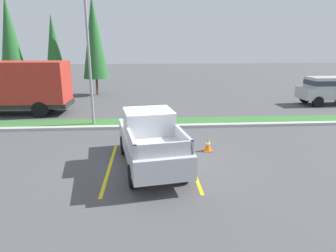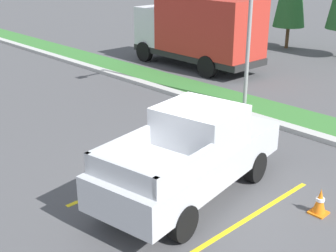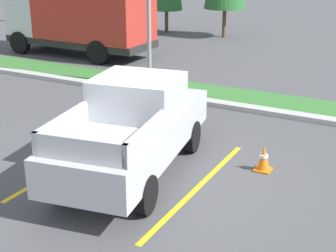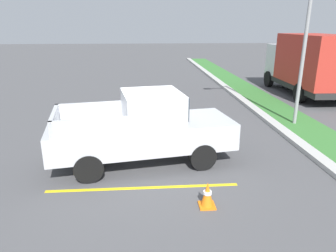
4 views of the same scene
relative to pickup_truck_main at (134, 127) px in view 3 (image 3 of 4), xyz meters
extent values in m
plane|color=#4C4C4F|center=(-0.27, 0.22, -1.04)|extent=(120.00, 120.00, 0.00)
cube|color=yellow|center=(-1.54, -0.05, -1.04)|extent=(0.12, 4.80, 0.01)
cube|color=yellow|center=(1.56, -0.05, -1.04)|extent=(0.12, 4.80, 0.01)
cube|color=#B2B2AD|center=(-0.27, 5.22, -0.97)|extent=(56.00, 0.40, 0.15)
cube|color=#387533|center=(-0.27, 6.32, -1.01)|extent=(56.00, 1.80, 0.06)
cylinder|color=black|center=(-1.08, 1.34, -0.66)|extent=(0.40, 0.80, 0.76)
cylinder|color=black|center=(0.59, 1.62, -0.66)|extent=(0.40, 0.80, 0.76)
cylinder|color=black|center=(-0.58, -1.72, -0.66)|extent=(0.40, 0.80, 0.76)
cylinder|color=black|center=(1.10, -1.44, -0.66)|extent=(0.40, 0.80, 0.76)
cube|color=silver|center=(0.01, -0.05, -0.16)|extent=(2.72, 5.44, 0.76)
cube|color=silver|center=(-0.04, 0.25, 0.64)|extent=(2.00, 1.87, 0.84)
cube|color=#2D3842|center=(-0.17, 1.05, 0.69)|extent=(1.61, 0.32, 0.63)
cube|color=silver|center=(-0.59, -1.62, 0.44)|extent=(0.41, 1.89, 0.44)
cube|color=silver|center=(1.08, -1.34, 0.44)|extent=(0.41, 1.89, 0.44)
cube|color=silver|center=(0.39, -2.37, 0.44)|extent=(1.79, 0.39, 0.44)
cube|color=silver|center=(-0.41, 2.47, -0.40)|extent=(1.81, 0.45, 0.28)
cylinder|color=black|center=(-11.20, 8.17, -0.54)|extent=(1.00, 0.32, 1.00)
cylinder|color=black|center=(-11.16, 10.37, -0.54)|extent=(1.00, 0.32, 1.00)
cylinder|color=black|center=(-6.80, 8.10, -0.54)|extent=(1.00, 0.32, 1.00)
cylinder|color=black|center=(-6.76, 10.30, -0.54)|extent=(1.00, 0.32, 1.00)
cube|color=#262626|center=(-8.58, 9.23, -0.39)|extent=(6.84, 2.41, 0.30)
cube|color=silver|center=(-11.13, 9.27, 0.71)|extent=(1.64, 2.33, 1.90)
cube|color=#2D3842|center=(-11.95, 9.29, 0.96)|extent=(0.09, 2.10, 0.90)
cube|color=#B22D23|center=(-7.78, 9.22, 1.06)|extent=(5.04, 2.48, 2.60)
cylinder|color=brown|center=(-11.51, 16.22, -0.29)|extent=(0.20, 0.20, 1.51)
cylinder|color=brown|center=(-8.06, 16.44, -0.42)|extent=(0.20, 0.20, 1.25)
cylinder|color=brown|center=(-4.58, 16.47, -0.28)|extent=(0.20, 0.20, 1.53)
cube|color=orange|center=(2.49, 1.38, -1.02)|extent=(0.36, 0.36, 0.04)
cone|color=orange|center=(2.49, 1.38, -0.72)|extent=(0.28, 0.28, 0.56)
cylinder|color=white|center=(2.49, 1.38, -0.69)|extent=(0.19, 0.19, 0.07)
camera|label=1|loc=(-0.07, -10.46, 3.42)|focal=31.53mm
camera|label=2|loc=(6.44, -6.89, 4.32)|focal=48.65mm
camera|label=3|loc=(5.34, -8.43, 3.72)|focal=52.89mm
camera|label=4|loc=(8.47, 0.05, 2.86)|focal=33.13mm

